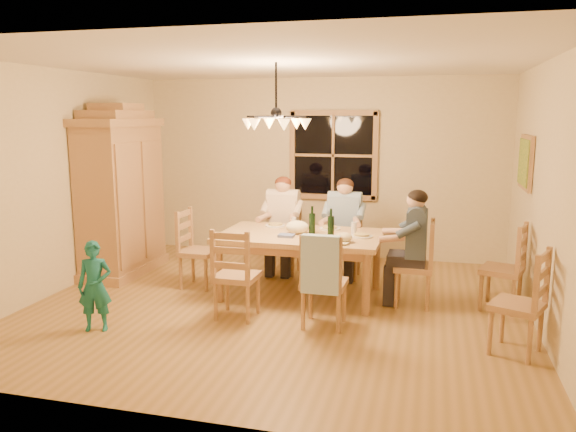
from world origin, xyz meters
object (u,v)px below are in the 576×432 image
(chair_far_right, at_px, (344,255))
(chair_spare_front, at_px, (516,321))
(chair_end_left, at_px, (199,263))
(chair_spare_back, at_px, (501,283))
(wine_bottle_a, at_px, (312,220))
(chair_near_right, at_px, (324,297))
(wine_bottle_b, at_px, (331,223))
(dining_table, at_px, (301,242))
(chair_far_left, at_px, (283,251))
(child, at_px, (95,286))
(adult_woman, at_px, (283,213))
(chandelier, at_px, (276,122))
(chair_near_left, at_px, (237,290))
(adult_plaid_man, at_px, (344,216))
(armoire, at_px, (122,197))
(chair_end_right, at_px, (413,279))
(adult_slate_man, at_px, (415,233))

(chair_far_right, bearing_deg, chair_spare_front, 133.90)
(chair_end_left, distance_m, chair_spare_back, 3.60)
(chair_end_left, xyz_separation_m, wine_bottle_a, (1.45, 0.02, 0.62))
(chair_near_right, bearing_deg, wine_bottle_b, 96.86)
(dining_table, distance_m, chair_far_left, 1.08)
(wine_bottle_b, bearing_deg, child, -144.31)
(dining_table, xyz_separation_m, chair_far_right, (0.38, 0.89, -0.36))
(adult_woman, bearing_deg, chair_far_right, -180.00)
(chandelier, height_order, chair_near_left, chandelier)
(chair_near_right, relative_size, chair_spare_front, 1.00)
(dining_table, height_order, adult_plaid_man, adult_plaid_man)
(adult_plaid_man, xyz_separation_m, wine_bottle_b, (-0.01, -0.97, 0.08))
(chair_far_left, height_order, chair_spare_back, same)
(adult_plaid_man, xyz_separation_m, child, (-2.13, -2.49, -0.38))
(armoire, bearing_deg, dining_table, -8.68)
(chair_far_right, relative_size, wine_bottle_a, 3.00)
(chair_near_left, relative_size, chair_end_right, 1.00)
(adult_woman, bearing_deg, adult_slate_man, 153.43)
(wine_bottle_b, bearing_deg, wine_bottle_a, 155.22)
(chair_end_left, xyz_separation_m, chair_spare_front, (3.60, -1.16, 0.00))
(dining_table, bearing_deg, chair_near_left, -118.85)
(chair_far_left, xyz_separation_m, chair_end_left, (-0.86, -0.88, 0.00))
(armoire, relative_size, wine_bottle_a, 6.97)
(chair_near_left, height_order, chair_near_right, same)
(chair_far_left, height_order, adult_plaid_man, adult_plaid_man)
(armoire, xyz_separation_m, child, (0.85, -1.99, -0.60))
(chandelier, relative_size, chair_spare_back, 0.78)
(adult_plaid_man, xyz_separation_m, wine_bottle_a, (-0.26, -0.85, 0.08))
(chair_end_right, xyz_separation_m, child, (-3.07, -1.57, 0.16))
(armoire, xyz_separation_m, wine_bottle_a, (2.72, -0.36, -0.13))
(chair_far_right, xyz_separation_m, adult_plaid_man, (0.00, 0.00, 0.54))
(adult_woman, xyz_separation_m, chair_spare_front, (2.74, -2.05, -0.54))
(chandelier, bearing_deg, chair_far_left, 102.05)
(dining_table, bearing_deg, chandelier, -111.22)
(chair_end_left, relative_size, chair_spare_front, 1.00)
(dining_table, xyz_separation_m, chair_spare_back, (2.28, 0.08, -0.36))
(chair_spare_front, xyz_separation_m, chair_spare_back, (0.00, 1.22, 0.00))
(dining_table, height_order, chair_far_right, chair_far_right)
(child, bearing_deg, chair_end_right, 8.02)
(chandelier, bearing_deg, adult_plaid_man, 67.37)
(chair_far_left, bearing_deg, adult_slate_man, 153.43)
(chandelier, distance_m, chair_far_left, 2.25)
(wine_bottle_b, relative_size, child, 0.36)
(dining_table, relative_size, chair_spare_front, 1.94)
(chair_near_right, bearing_deg, chair_far_right, 93.37)
(chair_end_right, bearing_deg, adult_woman, 63.43)
(chair_spare_front, bearing_deg, child, 119.39)
(adult_slate_man, xyz_separation_m, chair_spare_front, (0.96, -1.12, -0.54))
(dining_table, xyz_separation_m, wine_bottle_a, (0.13, 0.04, 0.26))
(chandelier, distance_m, chair_near_right, 1.94)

